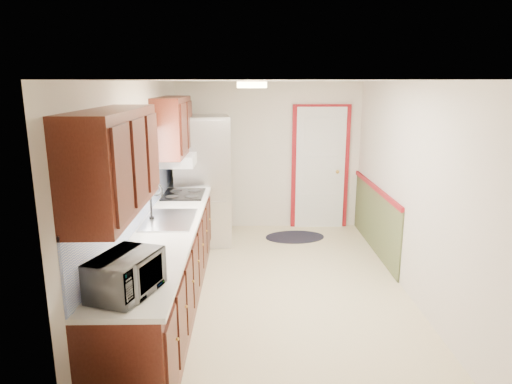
{
  "coord_description": "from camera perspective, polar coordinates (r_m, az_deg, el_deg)",
  "views": [
    {
      "loc": [
        -0.35,
        -4.91,
        2.39
      ],
      "look_at": [
        -0.25,
        0.21,
        1.15
      ],
      "focal_mm": 32.0,
      "sensor_mm": 36.0,
      "label": 1
    }
  ],
  "objects": [
    {
      "name": "room_shell",
      "position": [
        5.06,
        2.89,
        0.02
      ],
      "size": [
        3.2,
        5.2,
        2.52
      ],
      "color": "beige",
      "rests_on": "ground"
    },
    {
      "name": "kitchen_run",
      "position": [
        4.96,
        -11.37,
        -5.23
      ],
      "size": [
        0.63,
        4.0,
        2.2
      ],
      "color": "#3E160E",
      "rests_on": "ground"
    },
    {
      "name": "back_wall_trim",
      "position": [
        7.4,
        9.38,
        1.74
      ],
      "size": [
        1.12,
        2.3,
        2.08
      ],
      "color": "maroon",
      "rests_on": "ground"
    },
    {
      "name": "ceiling_fixture",
      "position": [
        4.71,
        -0.51,
        13.26
      ],
      "size": [
        0.3,
        0.3,
        0.06
      ],
      "primitive_type": "cylinder",
      "color": "#FFD88C",
      "rests_on": "room_shell"
    },
    {
      "name": "microwave",
      "position": [
        3.33,
        -16.01,
        -9.42
      ],
      "size": [
        0.44,
        0.59,
        0.35
      ],
      "primitive_type": "imported",
      "rotation": [
        0.0,
        0.0,
        1.24
      ],
      "color": "white",
      "rests_on": "kitchen_run"
    },
    {
      "name": "refrigerator",
      "position": [
        6.84,
        -6.7,
        1.44
      ],
      "size": [
        0.88,
        0.84,
        1.91
      ],
      "rotation": [
        0.0,
        0.0,
        0.12
      ],
      "color": "#B7B7BC",
      "rests_on": "ground"
    },
    {
      "name": "rug",
      "position": [
        7.25,
        4.87,
        -5.61
      ],
      "size": [
        0.98,
        0.68,
        0.01
      ],
      "primitive_type": "ellipsoid",
      "rotation": [
        0.0,
        0.0,
        0.09
      ],
      "color": "black",
      "rests_on": "ground"
    },
    {
      "name": "cooktop",
      "position": [
        6.06,
        -9.04,
        -0.28
      ],
      "size": [
        0.53,
        0.63,
        0.02
      ],
      "primitive_type": "cube",
      "color": "black",
      "rests_on": "kitchen_run"
    }
  ]
}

